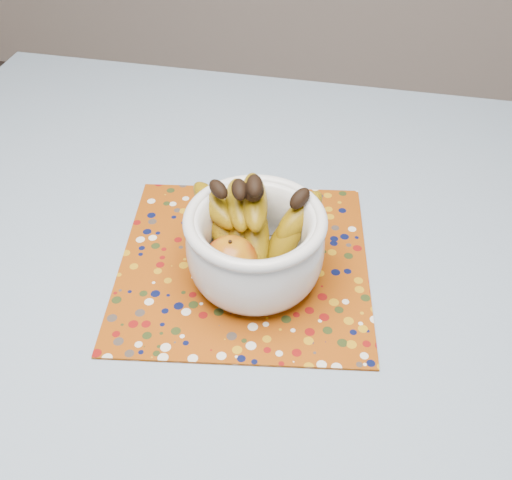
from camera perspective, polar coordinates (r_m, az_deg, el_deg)
table at (r=0.89m, az=-3.19°, el=-9.84°), size 1.20×1.20×0.75m
tablecloth at (r=0.83m, az=-3.40°, el=-6.38°), size 1.32×1.32×0.01m
placemat at (r=0.88m, az=-1.16°, el=-2.21°), size 0.41×0.41×0.00m
fruit_bowl at (r=0.81m, az=-0.37°, el=0.49°), size 0.24×0.20×0.17m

